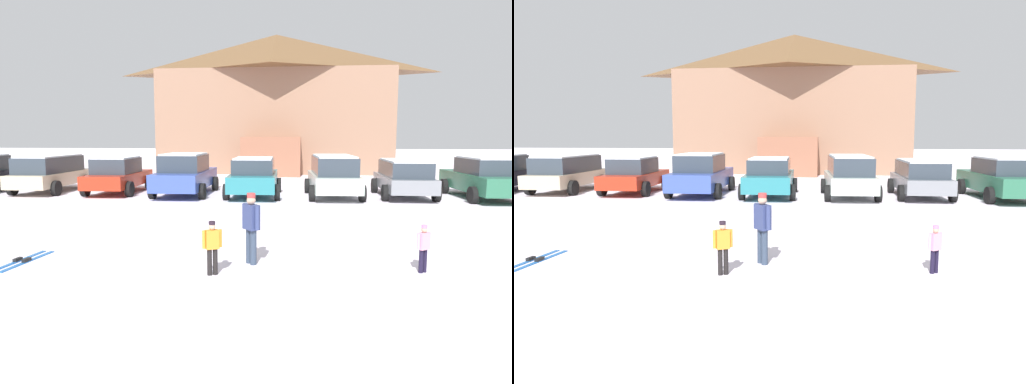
% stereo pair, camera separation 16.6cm
% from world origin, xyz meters
% --- Properties ---
extents(ski_lodge, '(15.92, 9.43, 9.43)m').
position_xyz_m(ski_lodge, '(0.12, 28.63, 4.78)').
color(ski_lodge, '#956D54').
rests_on(ski_lodge, ground).
extents(parked_beige_suv, '(2.20, 4.52, 1.63)m').
position_xyz_m(parked_beige_suv, '(-9.13, 15.27, 0.88)').
color(parked_beige_suv, '#BFAE8E').
rests_on(parked_beige_suv, ground).
extents(parked_red_sedan, '(2.18, 4.22, 1.58)m').
position_xyz_m(parked_red_sedan, '(-5.95, 15.14, 0.80)').
color(parked_red_sedan, '#B32915').
rests_on(parked_red_sedan, ground).
extents(parked_blue_hatchback, '(2.29, 4.73, 1.76)m').
position_xyz_m(parked_blue_hatchback, '(-2.89, 14.91, 0.88)').
color(parked_blue_hatchback, '#354DA2').
rests_on(parked_blue_hatchback, ground).
extents(parked_teal_hatchback, '(2.31, 4.39, 1.61)m').
position_xyz_m(parked_teal_hatchback, '(0.06, 14.74, 0.82)').
color(parked_teal_hatchback, teal).
rests_on(parked_teal_hatchback, ground).
extents(parked_silver_wagon, '(2.32, 4.24, 1.71)m').
position_xyz_m(parked_silver_wagon, '(3.31, 14.71, 0.92)').
color(parked_silver_wagon, '#B2C5BA').
rests_on(parked_silver_wagon, ground).
extents(parked_grey_wagon, '(2.15, 4.20, 1.53)m').
position_xyz_m(parked_grey_wagon, '(6.17, 15.06, 0.83)').
color(parked_grey_wagon, gray).
rests_on(parked_grey_wagon, ground).
extents(parked_green_coupe, '(2.36, 4.86, 1.66)m').
position_xyz_m(parked_green_coupe, '(9.24, 14.93, 0.84)').
color(parked_green_coupe, '#29674A').
rests_on(parked_green_coupe, ground).
extents(skier_child_in_pink_snowsuit, '(0.28, 0.23, 0.89)m').
position_xyz_m(skier_child_in_pink_snowsuit, '(4.31, 4.50, 0.50)').
color(skier_child_in_pink_snowsuit, black).
rests_on(skier_child_in_pink_snowsuit, ground).
extents(skier_child_in_orange_jacket, '(0.34, 0.23, 0.99)m').
position_xyz_m(skier_child_in_orange_jacket, '(0.47, 3.96, 0.56)').
color(skier_child_in_orange_jacket, black).
rests_on(skier_child_in_orange_jacket, ground).
extents(skier_teen_in_navy_coat, '(0.37, 0.42, 1.41)m').
position_xyz_m(skier_teen_in_navy_coat, '(1.09, 4.75, 0.79)').
color(skier_teen_in_navy_coat, '#303E53').
rests_on(skier_teen_in_navy_coat, ground).
extents(pair_of_skis, '(0.42, 1.58, 0.08)m').
position_xyz_m(pair_of_skis, '(-3.48, 4.42, 0.02)').
color(pair_of_skis, '#205FAE').
rests_on(pair_of_skis, ground).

